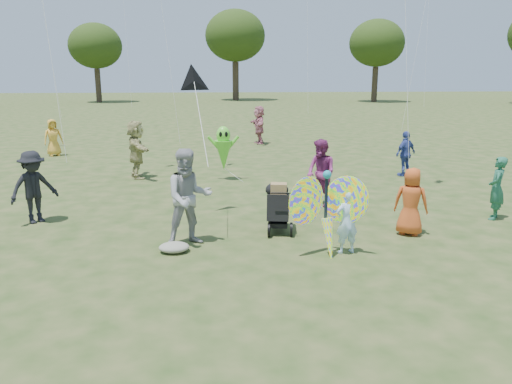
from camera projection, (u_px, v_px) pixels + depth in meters
ground at (275, 273)px, 8.67m from camera, size 160.00×160.00×0.00m
child_girl at (347, 222)px, 9.51m from camera, size 0.51×0.39×1.26m
adult_man at (189, 197)px, 9.92m from camera, size 1.10×0.95×1.96m
grey_bag at (174, 247)px, 9.68m from camera, size 0.59×0.48×0.19m
crowd_a at (411, 202)px, 10.59m from camera, size 0.85×0.74×1.46m
crowd_b at (34, 187)px, 11.42m from camera, size 1.23×1.18×1.68m
crowd_c at (406, 154)px, 16.65m from camera, size 0.95×0.76×1.51m
crowd_d at (136, 149)px, 16.27m from camera, size 1.05×1.85×1.90m
crowd_e at (321, 173)px, 12.89m from camera, size 0.98×1.06×1.74m
crowd_f at (497, 188)px, 11.71m from camera, size 0.60×0.65×1.50m
crowd_g at (53, 138)px, 20.66m from camera, size 0.89×0.78×1.53m
crowd_j at (259, 125)px, 24.18m from camera, size 0.77×1.75×1.83m
jogging_stroller at (278, 204)px, 10.86m from camera, size 0.59×1.09×1.09m
butterfly_kite at (327, 212)px, 9.34m from camera, size 1.74×0.75×1.84m
delta_kite_rig at (194, 82)px, 11.53m from camera, size 0.89×2.43×2.04m
alien_kite at (224, 150)px, 15.98m from camera, size 1.12×0.69×1.74m
tree_line at (256, 37)px, 50.95m from camera, size 91.78×33.60×10.79m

